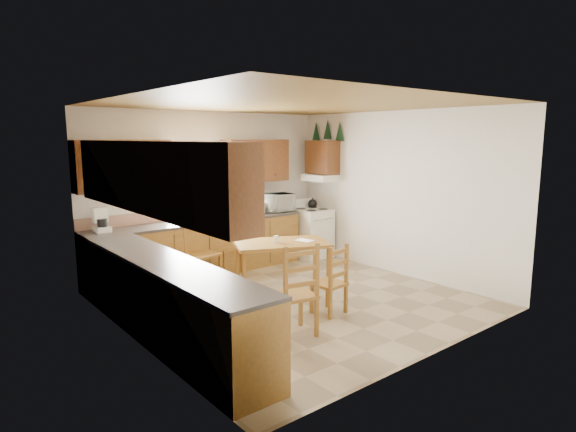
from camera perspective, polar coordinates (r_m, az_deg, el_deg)
floor at (r=6.87m, az=0.62°, el=-9.95°), size 4.50×4.50×0.00m
ceiling at (r=6.50m, az=0.66°, el=13.13°), size 4.50×4.50×0.00m
wall_left at (r=5.41m, az=-17.99°, el=-0.89°), size 4.50×4.50×0.00m
wall_right at (r=8.17m, az=12.87°, el=2.62°), size 4.50×4.50×0.00m
wall_back at (r=8.39m, az=-9.25°, el=2.91°), size 4.50×4.50×0.00m
wall_front at (r=5.06m, az=17.19°, el=-1.54°), size 4.50×4.50×0.00m
lower_cab_back at (r=8.11m, az=-10.32°, el=-3.88°), size 3.75×0.60×0.88m
lower_cab_left at (r=5.62m, az=-14.06°, el=-9.95°), size 0.60×3.60×0.88m
counter_back at (r=8.01m, az=-10.42°, el=-0.67°), size 3.75×0.63×0.04m
counter_left at (r=5.49m, az=-14.25°, el=-5.40°), size 0.63×3.60×0.04m
backsplash at (r=8.25m, az=-11.41°, el=0.35°), size 3.75×0.01×0.18m
upper_cab_back_left at (r=7.55m, az=-18.99°, el=5.67°), size 1.41×0.33×0.75m
upper_cab_back_right at (r=8.68m, az=-3.82°, el=6.56°), size 1.25×0.33×0.75m
upper_cab_left at (r=5.28m, az=-15.99°, el=4.48°), size 0.33×3.60×0.75m
upper_cab_stove at (r=9.11m, az=4.08°, el=6.97°), size 0.33×0.62×0.62m
range_hood at (r=9.10m, az=3.83°, el=4.57°), size 0.44×0.62×0.12m
window_frame at (r=8.20m, az=-11.00°, el=4.12°), size 1.13×0.02×1.18m
window_pane at (r=8.20m, az=-10.98°, el=4.11°), size 1.05×0.01×1.10m
window_valance at (r=8.15m, az=-11.01°, el=7.61°), size 1.19×0.01×0.24m
sink_basin at (r=8.04m, az=-9.96°, el=-0.33°), size 0.75×0.45×0.04m
pine_decal_a at (r=8.97m, az=6.16°, el=9.97°), size 0.22×0.22×0.36m
pine_decal_b at (r=9.20m, az=4.72°, el=10.22°), size 0.22×0.22×0.36m
pine_decal_c at (r=9.43m, az=3.35°, el=9.97°), size 0.22×0.22×0.36m
stove at (r=9.19m, az=2.83°, el=-2.09°), size 0.62×0.64×0.91m
coffeemaker at (r=7.41m, az=-21.20°, el=-0.45°), size 0.25×0.28×0.35m
paper_towel at (r=8.32m, az=-7.05°, el=0.81°), size 0.14×0.14×0.26m
toaster at (r=8.59m, az=-3.65°, el=0.90°), size 0.25×0.18×0.19m
microwave at (r=8.85m, az=-1.38°, el=1.60°), size 0.55×0.40×0.32m
dining_table at (r=7.24m, az=-0.75°, el=-5.92°), size 1.57×1.28×0.73m
chair_near_left at (r=5.58m, az=0.67°, el=-8.65°), size 0.54×0.52×1.09m
chair_near_right at (r=6.29m, az=4.89°, el=-7.44°), size 0.43×0.41×0.92m
chair_far_left at (r=7.60m, az=-10.11°, el=-4.00°), size 0.50×0.48×1.07m
chair_far_right at (r=8.19m, az=-7.08°, el=-3.41°), size 0.41×0.39×0.95m
table_paper at (r=7.26m, az=1.96°, el=-2.89°), size 0.23×0.28×0.00m
table_card at (r=7.09m, az=-1.44°, el=-2.75°), size 0.08×0.03×0.11m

